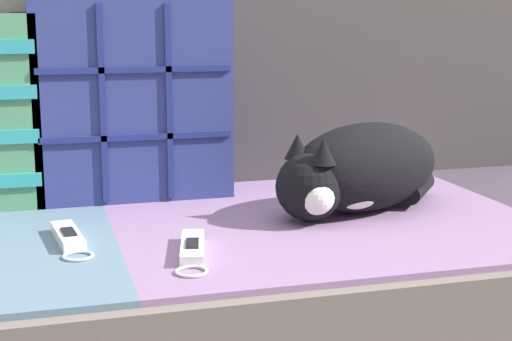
% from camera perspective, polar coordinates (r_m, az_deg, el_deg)
% --- Properties ---
extents(couch, '(2.17, 0.86, 0.39)m').
position_cam_1_polar(couch, '(1.49, -10.24, -11.32)').
color(couch, brown).
rests_on(couch, ground_plane).
extents(sofa_backrest, '(2.12, 0.14, 0.42)m').
position_cam_1_polar(sofa_backrest, '(1.74, -11.94, 5.90)').
color(sofa_backrest, '#474242').
rests_on(sofa_backrest, couch).
extents(throw_pillow_quilted, '(0.39, 0.14, 0.40)m').
position_cam_1_polar(throw_pillow_quilted, '(1.61, -9.02, 5.08)').
color(throw_pillow_quilted, navy).
rests_on(throw_pillow_quilted, couch).
extents(sleeping_cat, '(0.39, 0.30, 0.17)m').
position_cam_1_polar(sleeping_cat, '(1.49, 7.37, -0.01)').
color(sleeping_cat, black).
rests_on(sleeping_cat, couch).
extents(game_remote_near, '(0.08, 0.20, 0.02)m').
position_cam_1_polar(game_remote_near, '(1.23, -4.65, -5.72)').
color(game_remote_near, white).
rests_on(game_remote_near, couch).
extents(game_remote_far, '(0.06, 0.20, 0.02)m').
position_cam_1_polar(game_remote_far, '(1.33, -13.47, -4.77)').
color(game_remote_far, white).
rests_on(game_remote_far, couch).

